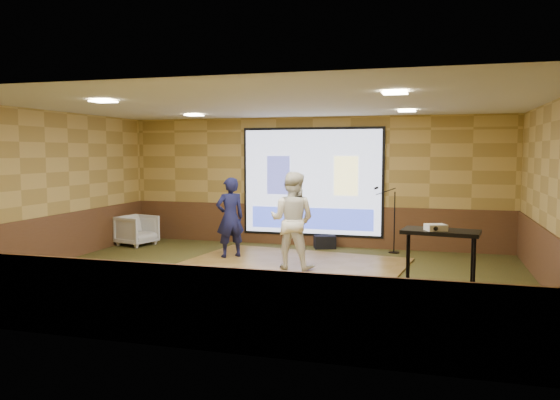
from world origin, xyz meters
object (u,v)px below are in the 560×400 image
(dance_floor, at_px, (290,265))
(duffel_bag, at_px, (325,242))
(mic_stand, at_px, (392,230))
(banquet_chair, at_px, (137,230))
(player_right, at_px, (292,220))
(av_table, at_px, (440,251))
(player_left, at_px, (230,217))
(projector_screen, at_px, (312,183))
(projector, at_px, (436,227))

(dance_floor, xyz_separation_m, duffel_bag, (0.26, 2.11, 0.13))
(mic_stand, bearing_deg, banquet_chair, 177.37)
(player_right, xyz_separation_m, av_table, (2.62, -1.80, -0.13))
(player_left, distance_m, banquet_chair, 2.87)
(projector_screen, distance_m, duffel_bag, 1.40)
(projector_screen, relative_size, av_table, 3.01)
(player_right, height_order, mic_stand, player_right)
(mic_stand, bearing_deg, player_left, -162.99)
(projector, xyz_separation_m, banquet_chair, (-6.74, 3.50, -0.79))
(dance_floor, height_order, banquet_chair, banquet_chair)
(av_table, height_order, duffel_bag, av_table)
(player_left, distance_m, mic_stand, 3.53)
(player_left, bearing_deg, projector_screen, -164.58)
(duffel_bag, bearing_deg, banquet_chair, -169.77)
(dance_floor, height_order, av_table, av_table)
(mic_stand, bearing_deg, projector_screen, 159.46)
(av_table, bearing_deg, banquet_chair, 153.41)
(dance_floor, height_order, duffel_bag, duffel_bag)
(mic_stand, distance_m, duffel_bag, 1.55)
(projector_screen, height_order, banquet_chair, projector_screen)
(player_left, height_order, duffel_bag, player_left)
(dance_floor, relative_size, duffel_bag, 8.82)
(av_table, bearing_deg, mic_stand, 103.41)
(dance_floor, height_order, mic_stand, mic_stand)
(player_right, bearing_deg, duffel_bag, -87.85)
(projector, distance_m, duffel_bag, 5.01)
(av_table, distance_m, mic_stand, 4.18)
(banquet_chair, bearing_deg, player_right, -95.23)
(dance_floor, height_order, player_right, player_right)
(av_table, relative_size, projector, 4.12)
(projector, bearing_deg, mic_stand, 79.89)
(projector, bearing_deg, player_right, 121.22)
(dance_floor, relative_size, mic_stand, 2.89)
(player_left, xyz_separation_m, av_table, (4.13, -2.52, -0.05))
(projector_screen, distance_m, mic_stand, 2.14)
(player_left, distance_m, duffel_bag, 2.46)
(player_left, bearing_deg, mic_stand, 165.33)
(projector_screen, bearing_deg, mic_stand, -11.62)
(player_right, xyz_separation_m, mic_stand, (1.65, 2.26, -0.44))
(projector_screen, distance_m, dance_floor, 2.77)
(player_right, distance_m, duffel_bag, 2.53)
(player_left, distance_m, projector, 4.83)
(player_left, relative_size, banquet_chair, 2.11)
(av_table, height_order, projector, projector)
(player_left, relative_size, player_right, 0.91)
(av_table, bearing_deg, player_left, 148.59)
(dance_floor, xyz_separation_m, mic_stand, (1.76, 1.97, 0.48))
(dance_floor, bearing_deg, banquet_chair, 162.03)
(dance_floor, relative_size, projector, 15.64)
(player_right, distance_m, projector, 3.18)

